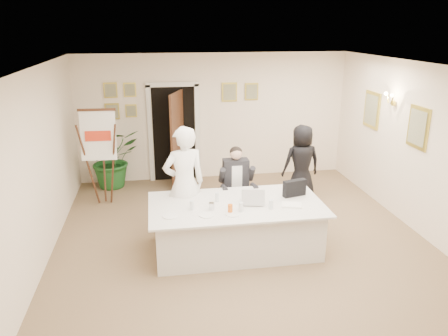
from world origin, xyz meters
TOP-DOWN VIEW (x-y plane):
  - floor at (0.00, 0.00)m, footprint 7.00×7.00m
  - ceiling at (0.00, 0.00)m, footprint 6.00×7.00m
  - wall_back at (0.00, 3.50)m, footprint 6.00×0.10m
  - wall_front at (0.00, -3.50)m, footprint 6.00×0.10m
  - wall_left at (-3.00, 0.00)m, footprint 0.10×7.00m
  - wall_right at (3.00, 0.00)m, footprint 0.10×7.00m
  - doorway at (-0.88, 3.32)m, footprint 1.14×0.86m
  - pictures_back_wall at (-0.80, 3.47)m, footprint 3.40×0.06m
  - pictures_right_wall at (2.97, 1.20)m, footprint 0.06×2.20m
  - wall_sconce at (2.90, 1.20)m, footprint 0.20×0.30m
  - conference_table at (-0.15, -0.01)m, footprint 2.64×1.41m
  - seated_man at (0.04, 1.00)m, footprint 0.61×0.65m
  - flip_chart at (-2.36, 2.20)m, footprint 0.66×0.42m
  - standing_man at (-0.90, 0.50)m, footprint 0.78×0.61m
  - standing_woman at (1.51, 1.82)m, footprint 0.78×0.53m
  - potted_palm at (-2.27, 3.20)m, footprint 1.48×1.43m
  - laptop at (0.08, -0.02)m, footprint 0.41×0.42m
  - laptop_bag at (0.82, 0.15)m, footprint 0.39×0.19m
  - paper_stack at (0.65, -0.23)m, footprint 0.34×0.28m
  - plate_left at (-1.16, -0.32)m, footprint 0.28×0.28m
  - plate_mid at (-0.65, -0.37)m, footprint 0.26×0.26m
  - plate_near at (-0.28, -0.40)m, footprint 0.23×0.23m
  - glass_a at (-0.84, -0.12)m, footprint 0.07×0.07m
  - glass_b at (-0.14, -0.31)m, footprint 0.08×0.08m
  - glass_c at (0.32, -0.28)m, footprint 0.07×0.07m
  - glass_d at (-0.43, 0.13)m, footprint 0.07×0.07m
  - oj_glass at (-0.30, -0.33)m, footprint 0.07×0.07m
  - steel_jug at (-0.56, -0.18)m, footprint 0.10×0.10m

SIDE VIEW (x-z plane):
  - floor at x=0.00m, z-range 0.00..0.00m
  - conference_table at x=-0.15m, z-range 0.01..0.78m
  - potted_palm at x=-2.27m, z-range 0.00..1.25m
  - seated_man at x=0.04m, z-range 0.00..1.40m
  - standing_woman at x=1.51m, z-range 0.00..1.53m
  - plate_left at x=-1.16m, z-range 0.78..0.79m
  - plate_mid at x=-0.65m, z-range 0.78..0.79m
  - plate_near at x=-0.28m, z-range 0.78..0.79m
  - paper_stack at x=0.65m, z-range 0.78..0.80m
  - steel_jug at x=-0.56m, z-range 0.78..0.89m
  - oj_glass at x=-0.30m, z-range 0.78..0.91m
  - glass_a at x=-0.84m, z-range 0.77..0.92m
  - glass_b at x=-0.14m, z-range 0.77..0.92m
  - glass_c at x=0.32m, z-range 0.77..0.92m
  - glass_d at x=-0.43m, z-range 0.77..0.92m
  - flip_chart at x=-2.36m, z-range -0.07..1.80m
  - laptop_bag at x=0.82m, z-range 0.77..1.04m
  - laptop at x=0.08m, z-range 0.77..1.05m
  - standing_man at x=-0.90m, z-range 0.00..1.90m
  - doorway at x=-0.88m, z-range -0.06..2.14m
  - wall_back at x=0.00m, z-range 0.00..2.80m
  - wall_front at x=0.00m, z-range 0.00..2.80m
  - wall_left at x=-3.00m, z-range 0.00..2.80m
  - wall_right at x=3.00m, z-range 0.00..2.80m
  - pictures_right_wall at x=2.97m, z-range 1.35..2.15m
  - pictures_back_wall at x=-0.80m, z-range 1.45..2.25m
  - wall_sconce at x=2.90m, z-range 1.98..2.22m
  - ceiling at x=0.00m, z-range 2.79..2.81m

